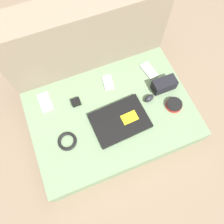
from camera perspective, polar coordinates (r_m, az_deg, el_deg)
ground_plane at (r=1.42m, az=0.00°, el=-2.73°), size 8.00×8.00×0.00m
couch_seat at (r=1.34m, az=0.00°, el=-1.60°), size 0.95×0.65×0.16m
couch_backrest at (r=1.37m, az=-6.92°, el=17.26°), size 0.95×0.20×0.58m
laptop at (r=1.24m, az=2.11°, el=-2.25°), size 0.32×0.24×0.03m
computer_mouse at (r=1.31m, az=9.63°, el=3.64°), size 0.07×0.05×0.04m
speaker_puck at (r=1.33m, az=15.90°, el=1.83°), size 0.09×0.09×0.03m
phone_silver at (r=1.42m, az=9.59°, el=10.65°), size 0.08×0.13×0.01m
phone_black at (r=1.36m, az=-1.06°, el=7.75°), size 0.07×0.11×0.01m
phone_small at (r=1.35m, az=-17.08°, el=2.54°), size 0.07×0.12×0.01m
camera_pouch at (r=1.35m, az=13.44°, el=6.96°), size 0.14×0.07×0.07m
charger_brick at (r=1.30m, az=-9.37°, el=2.56°), size 0.05×0.04×0.04m
cable_coil at (r=1.23m, az=-11.57°, el=-7.50°), size 0.11×0.11×0.02m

